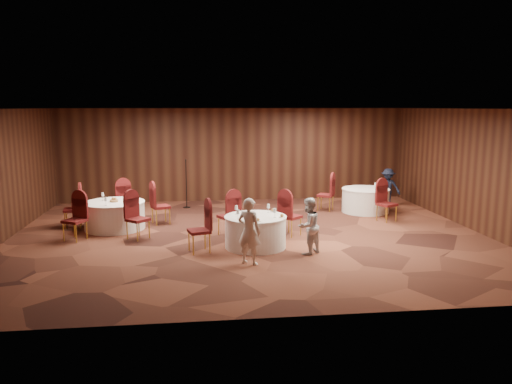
{
  "coord_description": "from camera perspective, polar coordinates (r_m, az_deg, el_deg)",
  "views": [
    {
      "loc": [
        -1.3,
        -12.25,
        3.26
      ],
      "look_at": [
        0.2,
        0.2,
        1.1
      ],
      "focal_mm": 35.0,
      "sensor_mm": 36.0,
      "label": 1
    }
  ],
  "objects": [
    {
      "name": "chairs_left",
      "position": [
        13.88,
        -15.89,
        -2.08
      ],
      "size": [
        2.98,
        3.13,
        1.0
      ],
      "color": "#460E0E",
      "rests_on": "ground"
    },
    {
      "name": "room_shell",
      "position": [
        12.39,
        -0.81,
        3.77
      ],
      "size": [
        12.0,
        12.0,
        12.0
      ],
      "color": "silver",
      "rests_on": "ground"
    },
    {
      "name": "woman_b",
      "position": [
        11.15,
        5.99,
        -3.89
      ],
      "size": [
        0.78,
        0.77,
        1.27
      ],
      "primitive_type": "imported",
      "rotation": [
        0.0,
        0.0,
        3.84
      ],
      "color": "silver",
      "rests_on": "ground"
    },
    {
      "name": "table_right",
      "position": [
        15.91,
        12.39,
        -0.91
      ],
      "size": [
        1.47,
        1.47,
        0.74
      ],
      "color": "white",
      "rests_on": "ground"
    },
    {
      "name": "tabletop_main",
      "position": [
        11.51,
        0.64,
        -2.35
      ],
      "size": [
        1.12,
        1.14,
        0.22
      ],
      "color": "silver",
      "rests_on": "table_main"
    },
    {
      "name": "ground",
      "position": [
        12.75,
        -0.79,
        -5.05
      ],
      "size": [
        12.0,
        12.0,
        0.0
      ],
      "primitive_type": "plane",
      "color": "black",
      "rests_on": "ground"
    },
    {
      "name": "table_main",
      "position": [
        11.68,
        -0.06,
        -4.53
      ],
      "size": [
        1.45,
        1.45,
        0.74
      ],
      "color": "white",
      "rests_on": "ground"
    },
    {
      "name": "woman_a",
      "position": [
        10.36,
        -0.78,
        -4.51
      ],
      "size": [
        0.62,
        0.57,
        1.41
      ],
      "primitive_type": "imported",
      "rotation": [
        0.0,
        0.0,
        2.55
      ],
      "color": "silver",
      "rests_on": "ground"
    },
    {
      "name": "tabletop_right",
      "position": [
        15.7,
        13.5,
        0.84
      ],
      "size": [
        0.08,
        0.08,
        0.22
      ],
      "color": "silver",
      "rests_on": "table_right"
    },
    {
      "name": "mic_stand",
      "position": [
        16.35,
        -7.95,
        -0.19
      ],
      "size": [
        0.24,
        0.24,
        1.58
      ],
      "color": "black",
      "rests_on": "ground"
    },
    {
      "name": "man_c",
      "position": [
        17.01,
        14.83,
        0.52
      ],
      "size": [
        0.93,
        0.78,
        1.25
      ],
      "primitive_type": "imported",
      "rotation": [
        0.0,
        0.0,
        5.8
      ],
      "color": "black",
      "rests_on": "ground"
    },
    {
      "name": "chairs_right",
      "position": [
        15.31,
        11.21,
        -0.81
      ],
      "size": [
        2.06,
        2.38,
        1.0
      ],
      "color": "#460E0E",
      "rests_on": "ground"
    },
    {
      "name": "tabletop_left",
      "position": [
        13.83,
        -15.94,
        -0.77
      ],
      "size": [
        0.87,
        0.8,
        0.22
      ],
      "color": "silver",
      "rests_on": "table_left"
    },
    {
      "name": "table_left",
      "position": [
        13.93,
        -15.85,
        -2.56
      ],
      "size": [
        1.62,
        1.62,
        0.74
      ],
      "color": "white",
      "rests_on": "ground"
    },
    {
      "name": "chairs_main",
      "position": [
        12.23,
        -1.72,
        -3.28
      ],
      "size": [
        3.01,
        2.08,
        1.0
      ],
      "color": "#460E0E",
      "rests_on": "ground"
    }
  ]
}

